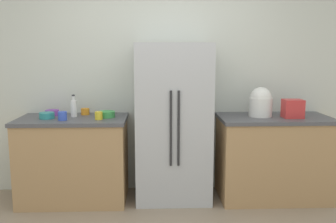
{
  "coord_description": "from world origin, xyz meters",
  "views": [
    {
      "loc": [
        -0.05,
        -2.69,
        1.64
      ],
      "look_at": [
        0.06,
        0.39,
        1.15
      ],
      "focal_mm": 39.44,
      "sensor_mm": 36.0,
      "label": 1
    }
  ],
  "objects": [
    {
      "name": "toaster",
      "position": [
        1.45,
        1.21,
        1.04
      ],
      "size": [
        0.21,
        0.17,
        0.2
      ],
      "primitive_type": "cube",
      "color": "red",
      "rests_on": "counter_right"
    },
    {
      "name": "rice_cooker",
      "position": [
        1.12,
        1.32,
        1.09
      ],
      "size": [
        0.26,
        0.26,
        0.33
      ],
      "color": "white",
      "rests_on": "counter_right"
    },
    {
      "name": "bottle_a",
      "position": [
        -0.94,
        1.36,
        1.04
      ],
      "size": [
        0.07,
        0.07,
        0.25
      ],
      "color": "white",
      "rests_on": "counter_left"
    },
    {
      "name": "bowl_b",
      "position": [
        -1.21,
        1.26,
        0.97
      ],
      "size": [
        0.16,
        0.16,
        0.07
      ],
      "primitive_type": "cylinder",
      "color": "teal",
      "rests_on": "counter_left"
    },
    {
      "name": "bowl_a",
      "position": [
        -0.58,
        1.31,
        0.97
      ],
      "size": [
        0.18,
        0.18,
        0.07
      ],
      "primitive_type": "cylinder",
      "color": "green",
      "rests_on": "counter_left"
    },
    {
      "name": "kitchen_back_panel",
      "position": [
        0.0,
        1.68,
        1.3
      ],
      "size": [
        5.42,
        0.1,
        2.61
      ],
      "primitive_type": "cube",
      "color": "silver",
      "rests_on": "ground_plane"
    },
    {
      "name": "counter_left",
      "position": [
        -0.95,
        1.29,
        0.47
      ],
      "size": [
        1.17,
        0.69,
        0.94
      ],
      "color": "tan",
      "rests_on": "ground_plane"
    },
    {
      "name": "cup_b",
      "position": [
        -1.02,
        1.15,
        0.98
      ],
      "size": [
        0.09,
        0.09,
        0.09
      ],
      "primitive_type": "cylinder",
      "color": "blue",
      "rests_on": "counter_left"
    },
    {
      "name": "counter_right",
      "position": [
        1.28,
        1.29,
        0.47
      ],
      "size": [
        1.22,
        0.69,
        0.94
      ],
      "color": "tan",
      "rests_on": "ground_plane"
    },
    {
      "name": "cup_a",
      "position": [
        -0.65,
        1.18,
        0.98
      ],
      "size": [
        0.08,
        0.08,
        0.08
      ],
      "primitive_type": "cylinder",
      "color": "yellow",
      "rests_on": "counter_left"
    },
    {
      "name": "refrigerator",
      "position": [
        0.15,
        1.31,
        0.87
      ],
      "size": [
        0.82,
        0.63,
        1.74
      ],
      "color": "#B2B5BA",
      "rests_on": "ground_plane"
    },
    {
      "name": "cup_c",
      "position": [
        -0.85,
        1.49,
        0.97
      ],
      "size": [
        0.09,
        0.09,
        0.07
      ],
      "primitive_type": "cylinder",
      "color": "orange",
      "rests_on": "counter_left"
    },
    {
      "name": "bowl_c",
      "position": [
        -1.21,
        1.46,
        0.97
      ],
      "size": [
        0.15,
        0.15,
        0.06
      ],
      "primitive_type": "cylinder",
      "color": "purple",
      "rests_on": "counter_left"
    }
  ]
}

